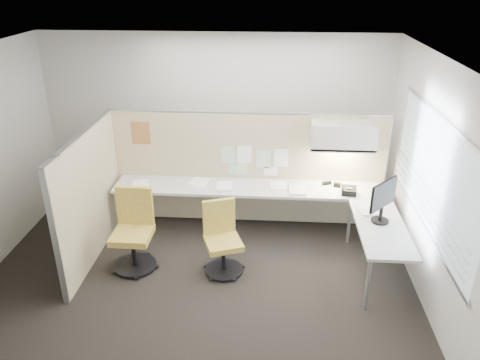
# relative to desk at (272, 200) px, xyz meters

# --- Properties ---
(floor) EXTENTS (5.50, 4.50, 0.01)m
(floor) POSITION_rel_desk_xyz_m (-0.93, -1.13, -0.61)
(floor) COLOR black
(floor) RESTS_ON ground
(ceiling) EXTENTS (5.50, 4.50, 0.01)m
(ceiling) POSITION_rel_desk_xyz_m (-0.93, -1.13, 2.20)
(ceiling) COLOR white
(ceiling) RESTS_ON wall_back
(wall_back) EXTENTS (5.50, 0.02, 2.80)m
(wall_back) POSITION_rel_desk_xyz_m (-0.93, 1.12, 0.80)
(wall_back) COLOR beige
(wall_back) RESTS_ON ground
(wall_front) EXTENTS (5.50, 0.02, 2.80)m
(wall_front) POSITION_rel_desk_xyz_m (-0.93, -3.38, 0.80)
(wall_front) COLOR beige
(wall_front) RESTS_ON ground
(wall_right) EXTENTS (0.02, 4.50, 2.80)m
(wall_right) POSITION_rel_desk_xyz_m (1.82, -1.13, 0.80)
(wall_right) COLOR beige
(wall_right) RESTS_ON ground
(window_pane) EXTENTS (0.01, 2.80, 1.30)m
(window_pane) POSITION_rel_desk_xyz_m (1.79, -1.13, 0.95)
(window_pane) COLOR #9BA5B4
(window_pane) RESTS_ON wall_right
(partition_back) EXTENTS (4.10, 0.06, 1.75)m
(partition_back) POSITION_rel_desk_xyz_m (-0.38, 0.47, 0.27)
(partition_back) COLOR tan
(partition_back) RESTS_ON floor
(partition_left) EXTENTS (0.06, 2.20, 1.75)m
(partition_left) POSITION_rel_desk_xyz_m (-2.43, -0.63, 0.27)
(partition_left) COLOR tan
(partition_left) RESTS_ON floor
(desk) EXTENTS (4.00, 2.07, 0.73)m
(desk) POSITION_rel_desk_xyz_m (0.00, 0.00, 0.00)
(desk) COLOR beige
(desk) RESTS_ON floor
(overhead_bin) EXTENTS (0.90, 0.36, 0.38)m
(overhead_bin) POSITION_rel_desk_xyz_m (0.97, 0.26, 0.91)
(overhead_bin) COLOR beige
(overhead_bin) RESTS_ON partition_back
(task_light_strip) EXTENTS (0.60, 0.06, 0.02)m
(task_light_strip) POSITION_rel_desk_xyz_m (0.97, 0.26, 0.70)
(task_light_strip) COLOR #FFEABF
(task_light_strip) RESTS_ON overhead_bin
(pinned_papers) EXTENTS (1.01, 0.00, 0.47)m
(pinned_papers) POSITION_rel_desk_xyz_m (-0.30, 0.44, 0.43)
(pinned_papers) COLOR #8CBF8C
(pinned_papers) RESTS_ON partition_back
(poster) EXTENTS (0.28, 0.00, 0.35)m
(poster) POSITION_rel_desk_xyz_m (-1.98, 0.44, 0.82)
(poster) COLOR orange
(poster) RESTS_ON partition_back
(chair_left) EXTENTS (0.56, 0.56, 1.07)m
(chair_left) POSITION_rel_desk_xyz_m (-1.81, -0.87, -0.10)
(chair_left) COLOR black
(chair_left) RESTS_ON floor
(chair_right) EXTENTS (0.57, 0.59, 0.95)m
(chair_right) POSITION_rel_desk_xyz_m (-0.64, -0.90, -0.16)
(chair_right) COLOR black
(chair_right) RESTS_ON floor
(monitor) EXTENTS (0.39, 0.41, 0.56)m
(monitor) POSITION_rel_desk_xyz_m (1.37, -0.77, 0.45)
(monitor) COLOR black
(monitor) RESTS_ON desk
(phone) EXTENTS (0.23, 0.22, 0.12)m
(phone) POSITION_rel_desk_xyz_m (1.08, 0.00, 0.18)
(phone) COLOR black
(phone) RESTS_ON desk
(stapler) EXTENTS (0.15, 0.09, 0.05)m
(stapler) POSITION_rel_desk_xyz_m (0.80, 0.30, 0.15)
(stapler) COLOR black
(stapler) RESTS_ON desk
(tape_dispenser) EXTENTS (0.11, 0.08, 0.06)m
(tape_dispenser) POSITION_rel_desk_xyz_m (0.95, 0.23, 0.16)
(tape_dispenser) COLOR black
(tape_dispenser) RESTS_ON desk
(coat_hook) EXTENTS (0.18, 0.44, 1.33)m
(coat_hook) POSITION_rel_desk_xyz_m (-2.51, -1.41, 0.82)
(coat_hook) COLOR silver
(coat_hook) RESTS_ON partition_left
(paper_stack_0) EXTENTS (0.28, 0.34, 0.03)m
(paper_stack_0) POSITION_rel_desk_xyz_m (-1.94, 0.07, 0.14)
(paper_stack_0) COLOR white
(paper_stack_0) RESTS_ON desk
(paper_stack_1) EXTENTS (0.29, 0.35, 0.02)m
(paper_stack_1) POSITION_rel_desk_xyz_m (-1.11, 0.23, 0.14)
(paper_stack_1) COLOR white
(paper_stack_1) RESTS_ON desk
(paper_stack_2) EXTENTS (0.24, 0.31, 0.04)m
(paper_stack_2) POSITION_rel_desk_xyz_m (-0.70, 0.08, 0.15)
(paper_stack_2) COLOR white
(paper_stack_2) RESTS_ON desk
(paper_stack_3) EXTENTS (0.24, 0.31, 0.02)m
(paper_stack_3) POSITION_rel_desk_xyz_m (0.09, 0.20, 0.14)
(paper_stack_3) COLOR white
(paper_stack_3) RESTS_ON desk
(paper_stack_4) EXTENTS (0.24, 0.31, 0.03)m
(paper_stack_4) POSITION_rel_desk_xyz_m (0.36, 0.04, 0.14)
(paper_stack_4) COLOR white
(paper_stack_4) RESTS_ON desk
(paper_stack_5) EXTENTS (0.29, 0.34, 0.02)m
(paper_stack_5) POSITION_rel_desk_xyz_m (1.26, -0.48, 0.14)
(paper_stack_5) COLOR white
(paper_stack_5) RESTS_ON desk
(paper_stack_6) EXTENTS (0.26, 0.32, 0.01)m
(paper_stack_6) POSITION_rel_desk_xyz_m (-1.09, 0.20, 0.13)
(paper_stack_6) COLOR white
(paper_stack_6) RESTS_ON desk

